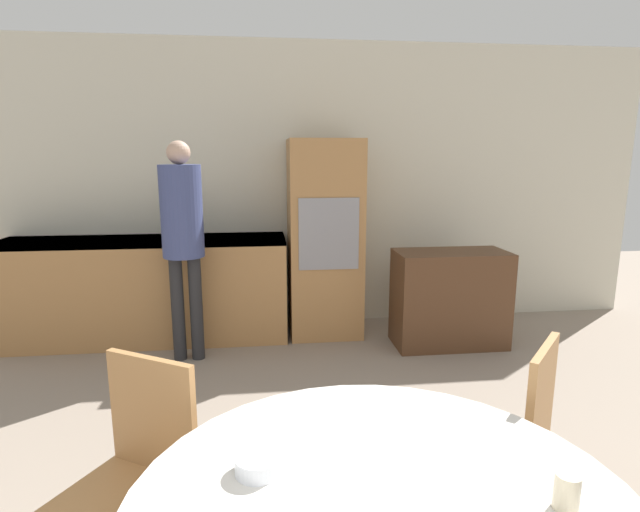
{
  "coord_description": "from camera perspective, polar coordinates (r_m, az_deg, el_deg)",
  "views": [
    {
      "loc": [
        -0.3,
        0.4,
        1.6
      ],
      "look_at": [
        -0.0,
        2.94,
        1.08
      ],
      "focal_mm": 28.0,
      "sensor_mm": 36.0,
      "label": 1
    }
  ],
  "objects": [
    {
      "name": "oven_unit",
      "position": [
        4.44,
        0.51,
        2.01
      ],
      "size": [
        0.63,
        0.59,
        1.73
      ],
      "color": "#AD7A47",
      "rests_on": "ground_plane"
    },
    {
      "name": "kitchen_counter",
      "position": [
        4.59,
        -19.24,
        -3.5
      ],
      "size": [
        2.41,
        0.6,
        0.89
      ],
      "color": "#AD7A47",
      "rests_on": "ground_plane"
    },
    {
      "name": "bowl_near",
      "position": [
        1.51,
        -7.13,
        -22.56
      ],
      "size": [
        0.13,
        0.13,
        0.05
      ],
      "color": "silver",
      "rests_on": "dining_table"
    },
    {
      "name": "chair_far_right",
      "position": [
        2.26,
        21.06,
        -18.23
      ],
      "size": [
        0.56,
        0.56,
        0.89
      ],
      "rotation": [
        0.0,
        0.0,
        3.98
      ],
      "color": "#AD7A47",
      "rests_on": "ground_plane"
    },
    {
      "name": "chair_far_left",
      "position": [
        2.03,
        -20.25,
        -21.93
      ],
      "size": [
        0.55,
        0.55,
        0.89
      ],
      "rotation": [
        0.0,
        0.0,
        5.74
      ],
      "color": "#AD7A47",
      "rests_on": "ground_plane"
    },
    {
      "name": "wall_back",
      "position": [
        4.7,
        -3.03,
        7.85
      ],
      "size": [
        6.74,
        0.05,
        2.6
      ],
      "color": "beige",
      "rests_on": "ground_plane"
    },
    {
      "name": "cup",
      "position": [
        1.5,
        26.38,
        -22.99
      ],
      "size": [
        0.06,
        0.06,
        0.1
      ],
      "color": "beige",
      "rests_on": "dining_table"
    },
    {
      "name": "sideboard",
      "position": [
        4.36,
        14.6,
        -4.73
      ],
      "size": [
        0.93,
        0.45,
        0.81
      ],
      "color": "#51331E",
      "rests_on": "ground_plane"
    },
    {
      "name": "person_standing",
      "position": [
        3.92,
        -15.44,
        3.25
      ],
      "size": [
        0.31,
        0.31,
        1.7
      ],
      "color": "#262628",
      "rests_on": "ground_plane"
    }
  ]
}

